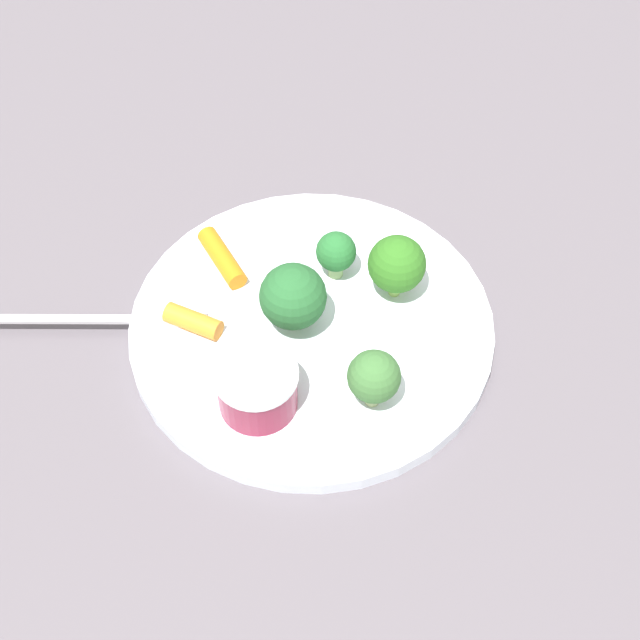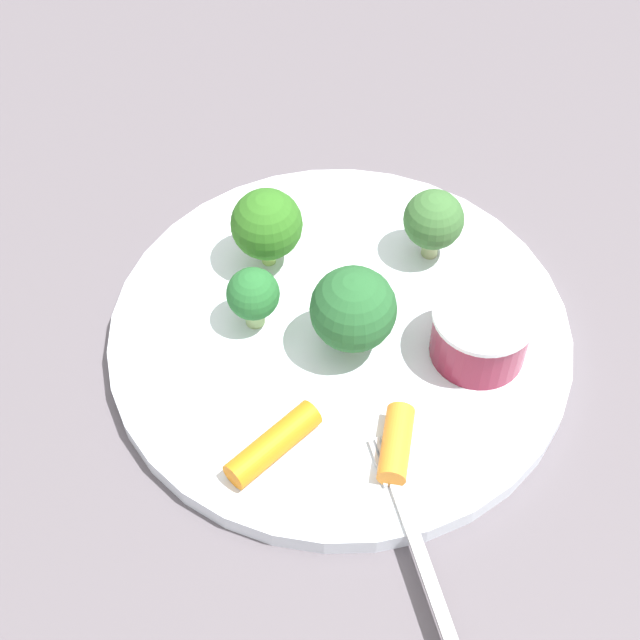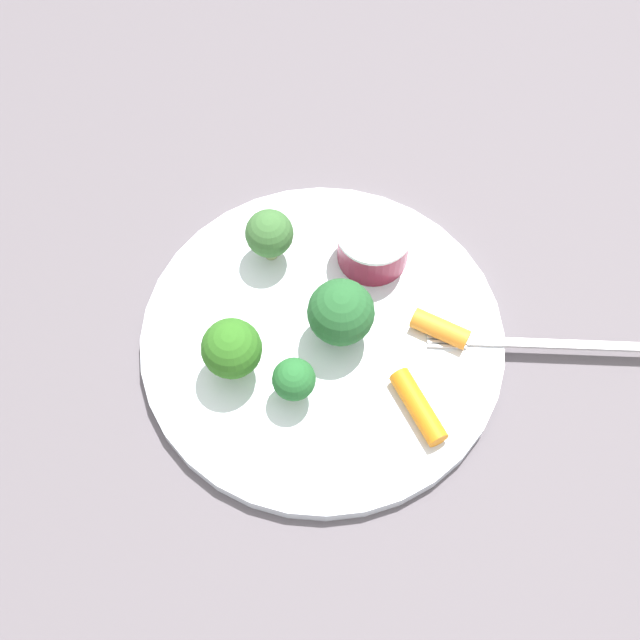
% 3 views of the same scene
% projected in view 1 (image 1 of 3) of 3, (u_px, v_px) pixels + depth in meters
% --- Properties ---
extents(ground_plane, '(2.40, 2.40, 0.00)m').
position_uv_depth(ground_plane, '(312.00, 332.00, 0.65)').
color(ground_plane, '#5C555B').
extents(plate, '(0.26, 0.26, 0.01)m').
position_uv_depth(plate, '(312.00, 327.00, 0.65)').
color(plate, white).
rests_on(plate, ground_plane).
extents(sauce_cup, '(0.06, 0.06, 0.04)m').
position_uv_depth(sauce_cup, '(257.00, 388.00, 0.59)').
color(sauce_cup, maroon).
rests_on(sauce_cup, plate).
extents(broccoli_floret_0, '(0.05, 0.05, 0.06)m').
position_uv_depth(broccoli_floret_0, '(293.00, 298.00, 0.61)').
color(broccoli_floret_0, '#8CB86E').
rests_on(broccoli_floret_0, plate).
extents(broccoli_floret_1, '(0.03, 0.03, 0.04)m').
position_uv_depth(broccoli_floret_1, '(336.00, 253.00, 0.65)').
color(broccoli_floret_1, '#96B673').
rests_on(broccoli_floret_1, plate).
extents(broccoli_floret_2, '(0.04, 0.04, 0.05)m').
position_uv_depth(broccoli_floret_2, '(397.00, 264.00, 0.63)').
color(broccoli_floret_2, '#9BC65C').
rests_on(broccoli_floret_2, plate).
extents(broccoli_floret_3, '(0.04, 0.04, 0.05)m').
position_uv_depth(broccoli_floret_3, '(374.00, 377.00, 0.58)').
color(broccoli_floret_3, '#9AAA70').
rests_on(broccoli_floret_3, plate).
extents(carrot_stick_0, '(0.06, 0.03, 0.02)m').
position_uv_depth(carrot_stick_0, '(222.00, 258.00, 0.67)').
color(carrot_stick_0, orange).
rests_on(carrot_stick_0, plate).
extents(carrot_stick_1, '(0.04, 0.04, 0.01)m').
position_uv_depth(carrot_stick_1, '(193.00, 321.00, 0.63)').
color(carrot_stick_1, orange).
rests_on(carrot_stick_1, plate).
extents(fork, '(0.05, 0.17, 0.00)m').
position_uv_depth(fork, '(91.00, 319.00, 0.64)').
color(fork, silver).
rests_on(fork, plate).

